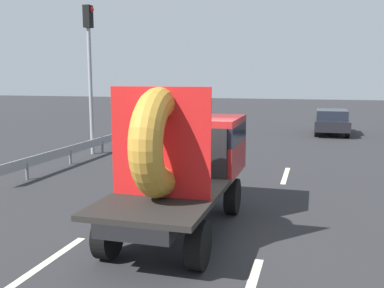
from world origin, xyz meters
name	(u,v)px	position (x,y,z in m)	size (l,w,h in m)	color
ground_plane	(187,231)	(0.00, 0.00, 0.00)	(120.00, 120.00, 0.00)	#28282B
flatbed_truck	(187,155)	(-0.14, 0.44, 1.57)	(2.02, 5.12, 3.11)	black
distant_sedan	(331,121)	(3.50, 17.79, 0.77)	(1.88, 4.38, 1.43)	black
traffic_light	(90,59)	(-6.63, 8.03, 4.02)	(0.42, 0.36, 6.21)	gray
guardrail	(87,146)	(-6.33, 7.05, 0.52)	(0.10, 10.40, 0.71)	gray
lane_dash_left_near	(40,266)	(-1.96, -2.43, 0.00)	(2.81, 0.16, 0.01)	beige
lane_dash_left_far	(184,168)	(-1.96, 6.25, 0.00)	(2.83, 0.16, 0.01)	beige
lane_dash_right_far	(286,175)	(1.68, 6.02, 0.00)	(2.55, 0.16, 0.01)	beige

